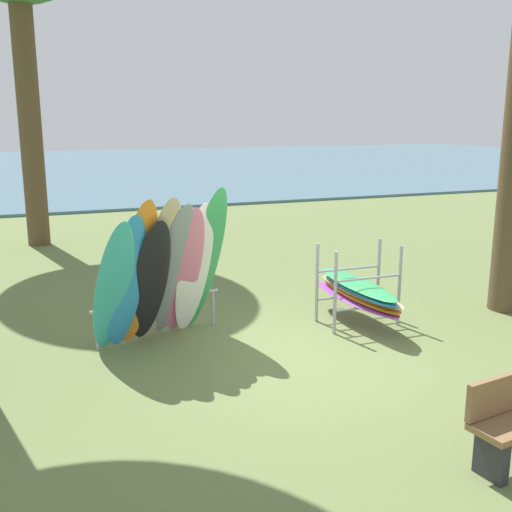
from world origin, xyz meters
The scene contains 4 objects.
ground_plane centered at (0.00, 0.00, 0.00)m, with size 80.00×80.00×0.00m, color olive.
lake_water centered at (0.00, 31.56, 0.05)m, with size 80.00×36.00×0.10m, color #477084.
leaning_board_pile centered at (-1.55, 1.02, 1.02)m, with size 2.14×1.46×2.23m.
board_storage_rack centered at (1.47, 0.85, 0.52)m, with size 1.15×2.13×1.25m.
Camera 1 is at (-3.21, -7.09, 3.17)m, focal length 42.96 mm.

